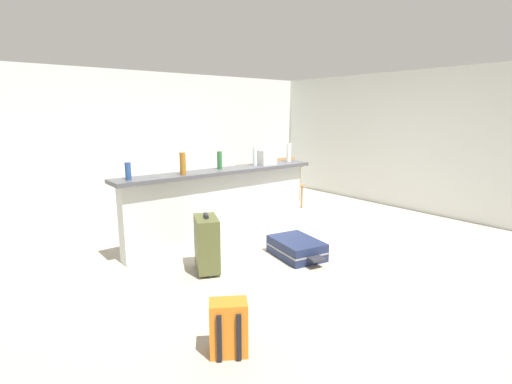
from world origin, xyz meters
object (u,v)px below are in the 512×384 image
Objects in this scene: grocery_bag at (267,157)px; bottle_white at (289,153)px; dining_table at (270,169)px; bottle_blue at (128,171)px; suitcase_flat_navy at (297,248)px; bottle_clear at (255,156)px; dining_chair_near_partition at (288,180)px; backpack_orange at (229,328)px; suitcase_upright_olive at (207,243)px; bottle_amber at (183,164)px; bottle_green at (220,160)px.

bottle_white is at bearing 4.32° from grocery_bag.
bottle_white is 1.73m from dining_table.
bottle_blue is 2.22m from suitcase_flat_navy.
bottle_clear is 0.24× the size of dining_table.
bottle_clear reaches higher than dining_table.
dining_table is 1.18× the size of dining_chair_near_partition.
dining_table is 5.09m from backpack_orange.
bottle_clear is 0.30× the size of suitcase_flat_navy.
bottle_white is at bearing 1.16° from bottle_clear.
dining_table is at bearing 23.66° from bottle_blue.
bottle_white is 2.32m from suitcase_upright_olive.
bottle_amber reaches higher than bottle_blue.
suitcase_flat_navy is (-1.71, -1.99, -0.41)m from dining_chair_near_partition.
bottle_white is (1.28, -0.01, 0.02)m from bottle_green.
bottle_green reaches higher than backpack_orange.
suitcase_upright_olive is (-1.32, -0.80, -0.81)m from bottle_clear.
bottle_white is 0.31× the size of dining_chair_near_partition.
bottle_white is at bearing 4.15° from bottle_amber.
bottle_white is 0.42× the size of suitcase_upright_olive.
grocery_bag reaches higher than backpack_orange.
grocery_bag is at bearing 44.81° from backpack_orange.
dining_table is 0.58m from dining_chair_near_partition.
bottle_green is at bearing -157.59° from dining_chair_near_partition.
bottle_amber is (0.66, -0.08, 0.04)m from bottle_blue.
bottle_amber is 0.32× the size of suitcase_flat_navy.
suitcase_upright_olive reaches higher than suitcase_flat_navy.
bottle_amber is 2.97m from dining_chair_near_partition.
dining_chair_near_partition is 2.65m from suitcase_flat_navy.
bottle_clear is 0.28× the size of dining_chair_near_partition.
bottle_white is 1.35m from dining_chair_near_partition.
bottle_white is 0.33× the size of suitcase_flat_navy.
dining_table is at bearing 87.06° from dining_chair_near_partition.
grocery_bag is 1.69m from dining_chair_near_partition.
dining_chair_near_partition is 2.21× the size of backpack_orange.
dining_chair_near_partition is 3.29m from suitcase_upright_olive.
bottle_blue is 2.34m from backpack_orange.
bottle_green is 0.85× the size of bottle_white.
bottle_green is 0.28× the size of suitcase_flat_navy.
grocery_bag is at bearing -2.98° from bottle_green.
bottle_white is at bearing 1.38° from bottle_blue.
suitcase_upright_olive is at bearing -149.14° from dining_chair_near_partition.
dining_chair_near_partition is (2.09, 0.86, -0.62)m from bottle_green.
dining_table is 1.26× the size of suitcase_flat_navy.
bottle_amber is 2.41m from backpack_orange.
bottle_green is 2.60m from dining_table.
backpack_orange is at bearing -92.92° from bottle_blue.
bottle_amber reaches higher than bottle_clear.
dining_table reaches higher than suitcase_flat_navy.
suitcase_flat_navy is (0.38, -1.13, -1.02)m from bottle_green.
bottle_amber is 1.06× the size of bottle_clear.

